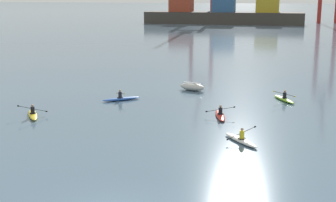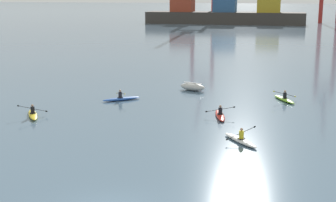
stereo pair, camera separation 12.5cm
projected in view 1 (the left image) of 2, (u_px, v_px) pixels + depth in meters
The scene contains 7 objects.
container_barge at pixel (224, 14), 142.54m from camera, with size 46.27×9.27×8.51m.
capsized_dinghy at pixel (192, 87), 45.95m from camera, with size 2.82×1.92×0.76m.
kayak_white at pixel (241, 140), 30.11m from camera, with size 2.61×3.01×0.97m.
kayak_yellow at pixel (33, 114), 36.37m from camera, with size 2.35×3.18×0.98m.
kayak_blue at pixel (121, 98), 41.75m from camera, with size 3.03×2.59×0.95m.
kayak_lime at pixel (284, 99), 41.63m from camera, with size 2.13×3.28×0.97m.
kayak_red at pixel (220, 115), 36.17m from camera, with size 2.21×3.44×0.95m.
Camera 1 is at (6.63, -17.55, 9.16)m, focal length 51.62 mm.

